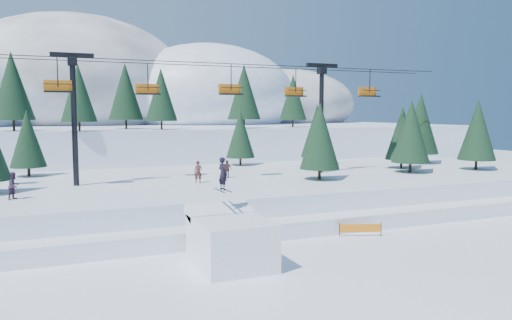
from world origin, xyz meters
name	(u,v)px	position (x,y,z in m)	size (l,w,h in m)	color
ground	(278,269)	(0.00, 0.00, 0.00)	(160.00, 160.00, 0.00)	white
mid_shelf	(188,194)	(0.00, 18.00, 1.25)	(70.00, 22.00, 2.50)	white
berm	(227,227)	(0.00, 8.00, 0.55)	(70.00, 6.00, 1.10)	white
mountain_ridge	(81,104)	(-5.10, 73.37, 9.64)	(119.00, 60.96, 26.46)	white
jump_kicker	(230,240)	(-2.07, 1.61, 1.39)	(3.75, 5.11, 5.74)	white
chairlift	(204,99)	(1.50, 18.05, 9.32)	(46.00, 3.21, 10.28)	black
conifer_stand	(194,132)	(0.57, 17.85, 6.56)	(61.31, 17.89, 8.68)	black
distant_skiers	(199,170)	(0.61, 16.83, 3.39)	(28.04, 8.98, 1.87)	#37253B
banner_near	(360,228)	(8.04, 4.14, 0.54)	(2.69, 1.02, 0.90)	black
banner_far	(364,219)	(10.02, 6.53, 0.54)	(2.86, 0.18, 0.90)	black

